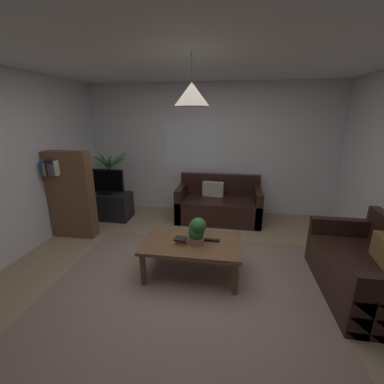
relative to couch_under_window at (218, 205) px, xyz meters
The scene contains 19 objects.
floor 2.06m from the couch_under_window, 96.75° to the right, with size 4.85×4.97×0.02m, color #9E8466.
rug 2.25m from the couch_under_window, 96.14° to the right, with size 3.16×2.74×0.01m, color gray.
wall_back 1.13m from the couch_under_window, 115.80° to the left, with size 4.97×0.06×2.52m, color silver.
ceiling 3.04m from the couch_under_window, 96.75° to the right, with size 4.85×4.97×0.02m, color white.
window_pane 1.32m from the couch_under_window, 143.17° to the left, with size 1.02×0.01×0.95m, color white.
couch_under_window is the anchor object (origin of this frame).
couch_right_side 2.56m from the couch_under_window, 47.74° to the right, with size 0.80×1.37×0.82m.
coffee_table 1.85m from the couch_under_window, 96.96° to the right, with size 1.18×0.70×0.45m.
book_on_table_0 1.94m from the couch_under_window, 100.69° to the right, with size 0.15×0.09×0.02m, color gold.
book_on_table_1 1.94m from the couch_under_window, 100.43° to the right, with size 0.11×0.08×0.03m, color #B22D2D.
book_on_table_2 1.94m from the couch_under_window, 100.54° to the right, with size 0.14×0.11×0.02m, color black.
remote_on_table_0 1.78m from the couch_under_window, 93.96° to the right, with size 0.05×0.16×0.02m, color black.
remote_on_table_1 1.77m from the couch_under_window, 89.01° to the right, with size 0.05×0.16×0.02m, color black.
potted_plant_on_table 1.90m from the couch_under_window, 94.83° to the right, with size 0.21×0.23×0.34m.
tv_stand 2.14m from the couch_under_window, behind, with size 0.90×0.44×0.50m, color black.
tv 2.19m from the couch_under_window, behind, with size 0.75×0.16×0.47m.
potted_palm_corner 2.24m from the couch_under_window, behind, with size 0.77×0.87×1.26m.
bookshelf_corner 2.57m from the couch_under_window, 155.32° to the right, with size 0.70×0.31×1.40m.
pendant_lamp 2.62m from the couch_under_window, 96.96° to the right, with size 0.37×0.37×0.51m.
Camera 1 is at (0.45, -2.55, 1.93)m, focal length 23.77 mm.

